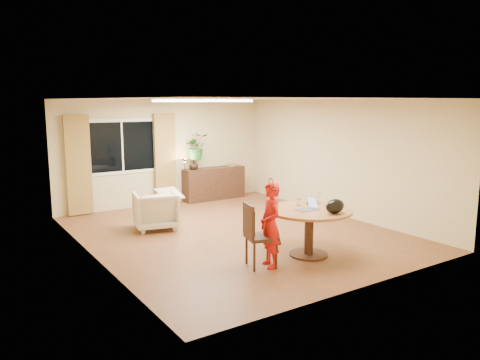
% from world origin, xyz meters
% --- Properties ---
extents(floor, '(6.50, 6.50, 0.00)m').
position_xyz_m(floor, '(0.00, 0.00, 0.00)').
color(floor, brown).
rests_on(floor, ground).
extents(ceiling, '(6.50, 6.50, 0.00)m').
position_xyz_m(ceiling, '(0.00, 0.00, 2.60)').
color(ceiling, white).
rests_on(ceiling, wall_back).
extents(wall_back, '(5.50, 0.00, 5.50)m').
position_xyz_m(wall_back, '(0.00, 3.25, 1.30)').
color(wall_back, '#CAB883').
rests_on(wall_back, floor).
extents(wall_left, '(0.00, 6.50, 6.50)m').
position_xyz_m(wall_left, '(-2.75, 0.00, 1.30)').
color(wall_left, '#CAB883').
rests_on(wall_left, floor).
extents(wall_right, '(0.00, 6.50, 6.50)m').
position_xyz_m(wall_right, '(2.75, 0.00, 1.30)').
color(wall_right, '#CAB883').
rests_on(wall_right, floor).
extents(window, '(1.70, 0.03, 1.30)m').
position_xyz_m(window, '(-1.10, 3.23, 1.50)').
color(window, white).
rests_on(window, wall_back).
extents(curtain_left, '(0.55, 0.08, 2.25)m').
position_xyz_m(curtain_left, '(-2.15, 3.15, 1.15)').
color(curtain_left, olive).
rests_on(curtain_left, wall_back).
extents(curtain_right, '(0.55, 0.08, 2.25)m').
position_xyz_m(curtain_right, '(-0.05, 3.15, 1.15)').
color(curtain_right, olive).
rests_on(curtain_right, wall_back).
extents(ceiling_panel, '(2.20, 0.35, 0.05)m').
position_xyz_m(ceiling_panel, '(0.00, 1.20, 2.57)').
color(ceiling_panel, white).
rests_on(ceiling_panel, ceiling).
extents(dining_table, '(1.40, 1.40, 0.80)m').
position_xyz_m(dining_table, '(0.28, -1.80, 0.63)').
color(dining_table, brown).
rests_on(dining_table, floor).
extents(dining_chair, '(0.58, 0.55, 1.01)m').
position_xyz_m(dining_chair, '(-0.69, -1.79, 0.51)').
color(dining_chair, black).
rests_on(dining_chair, floor).
extents(child, '(0.55, 0.42, 1.34)m').
position_xyz_m(child, '(-0.58, -1.87, 0.67)').
color(child, red).
rests_on(child, floor).
extents(laptop, '(0.35, 0.24, 0.23)m').
position_xyz_m(laptop, '(0.19, -1.82, 0.91)').
color(laptop, '#B7B7BC').
rests_on(laptop, dining_table).
extents(tumbler, '(0.08, 0.08, 0.11)m').
position_xyz_m(tumbler, '(0.32, -1.48, 0.85)').
color(tumbler, white).
rests_on(tumbler, dining_table).
extents(wine_glass, '(0.09, 0.09, 0.21)m').
position_xyz_m(wine_glass, '(0.70, -1.57, 0.90)').
color(wine_glass, white).
rests_on(wine_glass, dining_table).
extents(pot_lid, '(0.22, 0.22, 0.03)m').
position_xyz_m(pot_lid, '(0.58, -1.53, 0.81)').
color(pot_lid, white).
rests_on(pot_lid, dining_table).
extents(handbag, '(0.36, 0.21, 0.24)m').
position_xyz_m(handbag, '(0.41, -2.26, 0.91)').
color(handbag, black).
rests_on(handbag, dining_table).
extents(armchair, '(0.98, 1.00, 0.76)m').
position_xyz_m(armchair, '(-1.19, 1.17, 0.38)').
color(armchair, beige).
rests_on(armchair, floor).
extents(throw, '(0.45, 0.55, 0.03)m').
position_xyz_m(throw, '(-0.89, 1.11, 0.78)').
color(throw, beige).
rests_on(throw, armchair).
extents(sideboard, '(1.68, 0.41, 0.84)m').
position_xyz_m(sideboard, '(1.26, 3.01, 0.42)').
color(sideboard, black).
rests_on(sideboard, floor).
extents(vase, '(0.24, 0.24, 0.25)m').
position_xyz_m(vase, '(0.67, 3.01, 0.96)').
color(vase, black).
rests_on(vase, sideboard).
extents(bouquet, '(0.70, 0.65, 0.66)m').
position_xyz_m(bouquet, '(0.75, 3.01, 1.42)').
color(bouquet, '#31702A').
rests_on(bouquet, vase).
extents(book_stack, '(0.21, 0.17, 0.08)m').
position_xyz_m(book_stack, '(1.81, 3.01, 0.88)').
color(book_stack, brown).
rests_on(book_stack, sideboard).
extents(desk_lamp, '(0.14, 0.14, 0.31)m').
position_xyz_m(desk_lamp, '(0.39, 2.96, 1.00)').
color(desk_lamp, black).
rests_on(desk_lamp, sideboard).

